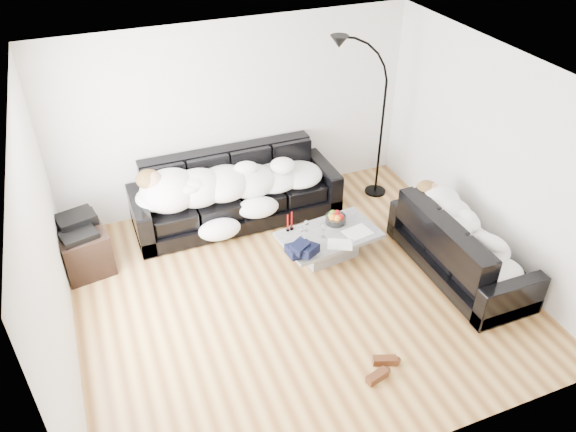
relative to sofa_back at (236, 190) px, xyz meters
name	(u,v)px	position (x,y,z in m)	size (l,w,h in m)	color
ground	(297,292)	(0.19, -1.73, -0.46)	(5.00, 5.00, 0.00)	brown
wall_back	(235,116)	(0.19, 0.52, 0.84)	(5.00, 0.02, 2.60)	silver
wall_left	(47,255)	(-2.31, -1.73, 0.84)	(0.02, 4.50, 2.60)	silver
wall_right	(492,157)	(2.69, -1.73, 0.84)	(0.02, 4.50, 2.60)	silver
ceiling	(300,82)	(0.19, -1.73, 2.14)	(5.00, 5.00, 0.00)	white
sofa_back	(236,190)	(0.00, 0.00, 0.00)	(2.81, 0.97, 0.92)	black
sofa_right	(462,244)	(2.18, -2.10, -0.06)	(1.98, 0.85, 0.80)	black
sleeper_back	(236,179)	(0.00, -0.05, 0.20)	(2.37, 0.82, 0.47)	white
sleeper_right	(465,229)	(2.18, -2.10, 0.17)	(1.70, 0.72, 0.42)	white
teal_cushion	(433,197)	(2.12, -1.48, 0.26)	(0.36, 0.30, 0.20)	#0B3F4E
coffee_table	(329,245)	(0.82, -1.25, -0.28)	(1.22, 0.71, 0.36)	#939699
fruit_bowl	(336,217)	(1.00, -1.07, -0.02)	(0.26, 0.26, 0.16)	white
wine_glass_a	(306,226)	(0.57, -1.10, -0.02)	(0.07, 0.07, 0.16)	white
wine_glass_b	(301,233)	(0.46, -1.20, -0.03)	(0.06, 0.06, 0.15)	white
wine_glass_c	(323,231)	(0.72, -1.29, -0.01)	(0.08, 0.08, 0.18)	white
candle_left	(288,223)	(0.36, -1.01, 0.02)	(0.04, 0.04, 0.24)	maroon
candle_right	(292,221)	(0.42, -0.99, 0.03)	(0.05, 0.05, 0.26)	maroon
newspaper_a	(357,232)	(1.16, -1.37, -0.10)	(0.34, 0.26, 0.01)	silver
newspaper_b	(340,244)	(0.84, -1.51, -0.09)	(0.30, 0.22, 0.01)	silver
navy_jacket	(302,245)	(0.33, -1.54, 0.06)	(0.33, 0.27, 0.16)	black
shoes	(381,369)	(0.52, -3.14, -0.41)	(0.41, 0.30, 0.09)	#472311
av_cabinet	(83,247)	(-2.07, -0.27, -0.18)	(0.55, 0.80, 0.55)	black
stereo	(77,224)	(-2.07, -0.27, 0.16)	(0.44, 0.34, 0.13)	black
floor_lamp	(382,127)	(2.13, -0.13, 0.61)	(0.78, 0.31, 2.14)	black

